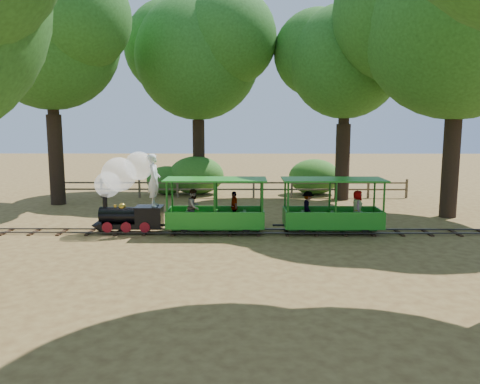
{
  "coord_description": "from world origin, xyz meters",
  "views": [
    {
      "loc": [
        0.48,
        -16.25,
        3.85
      ],
      "look_at": [
        0.35,
        0.5,
        1.41
      ],
      "focal_mm": 35.0,
      "sensor_mm": 36.0,
      "label": 1
    }
  ],
  "objects_px": {
    "carriage_rear": "(331,212)",
    "fence": "(235,187)",
    "carriage_front": "(214,212)",
    "locomotive": "(127,186)"
  },
  "relations": [
    {
      "from": "carriage_rear",
      "to": "fence",
      "type": "height_order",
      "value": "carriage_rear"
    },
    {
      "from": "locomotive",
      "to": "fence",
      "type": "xyz_separation_m",
      "value": [
        3.65,
        7.93,
        -1.1
      ]
    },
    {
      "from": "carriage_front",
      "to": "carriage_rear",
      "type": "distance_m",
      "value": 4.17
    },
    {
      "from": "fence",
      "to": "carriage_front",
      "type": "bearing_deg",
      "value": -94.17
    },
    {
      "from": "locomotive",
      "to": "carriage_rear",
      "type": "distance_m",
      "value": 7.28
    },
    {
      "from": "carriage_rear",
      "to": "fence",
      "type": "bearing_deg",
      "value": 114.15
    },
    {
      "from": "carriage_front",
      "to": "fence",
      "type": "height_order",
      "value": "carriage_front"
    },
    {
      "from": "carriage_rear",
      "to": "fence",
      "type": "xyz_separation_m",
      "value": [
        -3.58,
        7.98,
        -0.2
      ]
    },
    {
      "from": "locomotive",
      "to": "carriage_rear",
      "type": "relative_size",
      "value": 0.83
    },
    {
      "from": "locomotive",
      "to": "fence",
      "type": "relative_size",
      "value": 0.16
    }
  ]
}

